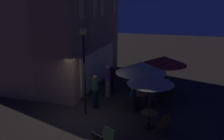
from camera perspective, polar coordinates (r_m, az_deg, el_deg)
name	(u,v)px	position (r m, az deg, el deg)	size (l,w,h in m)	color
ground_plane	(81,117)	(11.66, -7.23, -10.89)	(60.00, 60.00, 0.00)	#2F2621
cafe_building	(60,30)	(15.19, -12.00, 9.26)	(8.18, 6.67, 7.13)	tan
street_lamp_near_corner	(84,54)	(10.97, -6.62, 3.72)	(0.34, 0.34, 4.11)	black
cafe_table_0	(149,117)	(10.59, 8.64, -10.74)	(0.69, 0.69, 0.73)	black
cafe_table_1	(163,86)	(14.28, 11.83, -3.60)	(0.72, 0.72, 0.75)	black
cafe_table_2	(140,97)	(12.49, 6.60, -6.25)	(0.78, 0.78, 0.72)	black
patio_umbrella_0	(151,79)	(9.95, 9.04, -2.09)	(1.92, 1.92, 2.42)	black
patio_umbrella_1	(164,60)	(13.87, 12.18, 2.19)	(2.49, 2.49, 2.27)	black
patio_umbrella_2	(141,67)	(11.99, 6.83, 0.64)	(2.50, 2.50, 2.37)	black
cafe_chair_0	(164,123)	(10.04, 12.06, -12.06)	(0.61, 0.61, 0.99)	#4E3714
cafe_chair_1	(149,85)	(14.21, 8.60, -3.40)	(0.46, 0.46, 0.94)	brown
cafe_chair_2	(168,91)	(13.51, 12.97, -4.75)	(0.55, 0.55, 0.94)	black
cafe_chair_3	(159,81)	(15.00, 10.88, -2.50)	(0.53, 0.53, 0.96)	brown
cafe_chair_4	(132,103)	(11.84, 4.69, -7.62)	(0.49, 0.49, 0.86)	black
cafe_chair_5	(156,97)	(12.61, 10.24, -6.14)	(0.52, 0.52, 0.91)	brown
patron_seated_0	(167,88)	(13.60, 12.80, -4.04)	(0.52, 0.44, 1.21)	#501927
patron_seated_1	(133,98)	(11.87, 5.04, -6.51)	(0.51, 0.41, 1.28)	#432024
patron_seated_2	(153,93)	(12.52, 9.63, -5.41)	(0.40, 0.51, 1.29)	#603260
patron_standing_3	(108,81)	(13.59, -0.95, -2.51)	(0.32, 0.32, 1.83)	gray
patron_standing_4	(111,78)	(14.23, -0.26, -1.94)	(0.32, 0.32, 1.70)	black
patron_standing_5	(95,92)	(12.18, -3.94, -5.07)	(0.34, 0.34, 1.74)	black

